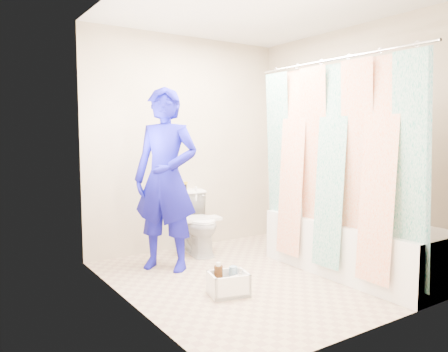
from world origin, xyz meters
TOP-DOWN VIEW (x-y plane):
  - floor at (0.00, 0.00)m, footprint 2.60×2.60m
  - ceiling at (0.00, 0.00)m, footprint 2.40×2.60m
  - wall_back at (0.00, 1.30)m, footprint 2.40×0.02m
  - wall_front at (0.00, -1.30)m, footprint 2.40×0.02m
  - wall_left at (-1.20, 0.00)m, footprint 0.02×2.60m
  - wall_right at (1.20, 0.00)m, footprint 0.02×2.60m
  - bathtub at (0.85, -0.43)m, footprint 0.70×1.75m
  - curtain_rod at (0.52, -0.43)m, footprint 0.02×1.90m
  - shower_curtain at (0.52, -0.43)m, footprint 0.06×1.75m
  - toilet at (-0.03, 1.00)m, footprint 0.47×0.71m
  - tank_lid at (-0.05, 0.89)m, footprint 0.44×0.24m
  - tank_internals at (-0.05, 1.18)m, footprint 0.17×0.06m
  - plumber at (-0.57, 0.67)m, footprint 0.73×0.76m
  - cleaning_caddy at (-0.46, -0.24)m, footprint 0.36×0.31m

SIDE VIEW (x-z plane):
  - floor at x=0.00m, z-range 0.00..0.00m
  - cleaning_caddy at x=-0.46m, z-range -0.03..0.20m
  - bathtub at x=0.85m, z-range 0.02..0.52m
  - toilet at x=-0.03m, z-range 0.00..0.68m
  - tank_lid at x=-0.05m, z-range 0.38..0.41m
  - tank_internals at x=-0.05m, z-range 0.56..0.78m
  - plumber at x=-0.57m, z-range 0.00..1.75m
  - shower_curtain at x=0.52m, z-range 0.12..1.92m
  - wall_back at x=0.00m, z-range 0.00..2.40m
  - wall_front at x=0.00m, z-range 0.00..2.40m
  - wall_left at x=-1.20m, z-range 0.00..2.40m
  - wall_right at x=1.20m, z-range 0.00..2.40m
  - curtain_rod at x=0.52m, z-range 1.94..1.96m
  - ceiling at x=0.00m, z-range 2.39..2.41m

